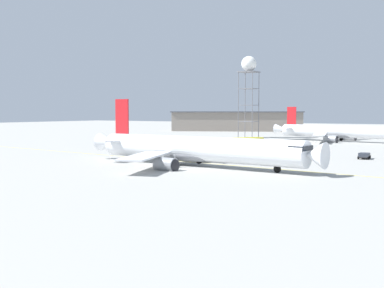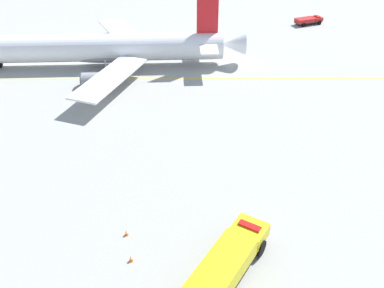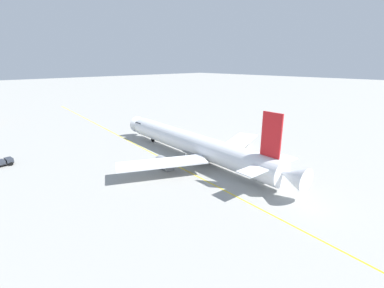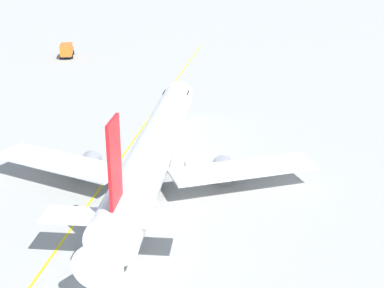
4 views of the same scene
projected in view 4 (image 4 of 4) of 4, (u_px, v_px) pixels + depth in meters
The scene contains 4 objects.
ground_plane at pixel (202, 167), 57.50m from camera, with size 600.00×600.00×0.00m, color #9E9E99.
airliner_main at pixel (154, 151), 54.57m from camera, with size 33.90×45.35×11.78m.
catering_truck_truck at pixel (67, 50), 117.76m from camera, with size 3.93×8.29×3.10m.
taxiway_centreline at pixel (94, 196), 50.65m from camera, with size 19.67×183.45×0.01m.
Camera 4 is at (-0.41, 53.06, 22.33)m, focal length 48.56 mm.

